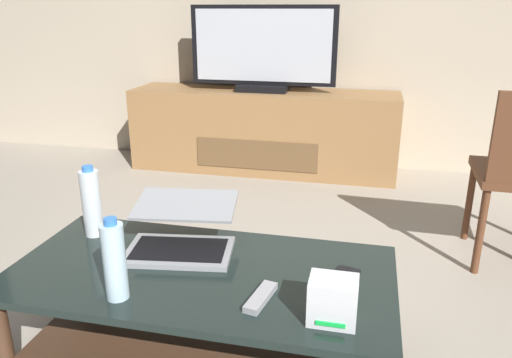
{
  "coord_description": "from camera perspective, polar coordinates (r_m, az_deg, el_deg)",
  "views": [
    {
      "loc": [
        0.38,
        -1.51,
        1.2
      ],
      "look_at": [
        -0.05,
        0.34,
        0.54
      ],
      "focal_mm": 34.64,
      "sensor_mm": 36.0,
      "label": 1
    }
  ],
  "objects": [
    {
      "name": "router_box",
      "position": [
        1.39,
        8.86,
        -13.65
      ],
      "size": [
        0.13,
        0.1,
        0.13
      ],
      "color": "silver",
      "rests_on": "coffee_table"
    },
    {
      "name": "ground_plane",
      "position": [
        1.97,
        -0.92,
        -18.39
      ],
      "size": [
        7.68,
        7.68,
        0.0
      ],
      "primitive_type": "plane",
      "color": "#9E9384"
    },
    {
      "name": "media_cabinet",
      "position": [
        3.8,
        0.84,
        5.57
      ],
      "size": [
        2.0,
        0.48,
        0.61
      ],
      "color": "olive",
      "rests_on": "ground"
    },
    {
      "name": "cell_phone",
      "position": [
        1.61,
        10.06,
        -11.21
      ],
      "size": [
        0.1,
        0.15,
        0.01
      ],
      "primitive_type": "cube",
      "rotation": [
        0.0,
        0.0,
        -0.27
      ],
      "color": "black",
      "rests_on": "coffee_table"
    },
    {
      "name": "television",
      "position": [
        3.68,
        0.81,
        14.58
      ],
      "size": [
        1.06,
        0.2,
        0.61
      ],
      "color": "black",
      "rests_on": "media_cabinet"
    },
    {
      "name": "water_bottle_far",
      "position": [
        1.92,
        -18.52,
        -2.65
      ],
      "size": [
        0.07,
        0.07,
        0.27
      ],
      "color": "silver",
      "rests_on": "coffee_table"
    },
    {
      "name": "laptop",
      "position": [
        1.78,
        -8.54,
        -6.05
      ],
      "size": [
        0.41,
        0.41,
        0.15
      ],
      "color": "gray",
      "rests_on": "coffee_table"
    },
    {
      "name": "coffee_table",
      "position": [
        1.71,
        -6.25,
        -13.84
      ],
      "size": [
        1.25,
        0.62,
        0.39
      ],
      "color": "black",
      "rests_on": "ground"
    },
    {
      "name": "water_bottle_near",
      "position": [
        1.5,
        -16.03,
        -9.07
      ],
      "size": [
        0.07,
        0.07,
        0.25
      ],
      "color": "silver",
      "rests_on": "coffee_table"
    },
    {
      "name": "tv_remote",
      "position": [
        1.48,
        0.56,
        -13.5
      ],
      "size": [
        0.07,
        0.17,
        0.02
      ],
      "primitive_type": "cube",
      "rotation": [
        0.0,
        0.0,
        -0.19
      ],
      "color": "#99999E",
      "rests_on": "coffee_table"
    }
  ]
}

